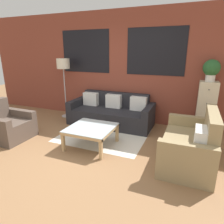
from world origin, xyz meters
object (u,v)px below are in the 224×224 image
settee_vintage (191,146)px  armchair_corner (8,126)px  coffee_table (91,130)px  floor_lamp (63,67)px  drawer_cabinet (206,108)px  couch_dark (111,113)px  potted_plant (211,69)px

settee_vintage → armchair_corner: 3.67m
coffee_table → floor_lamp: bearing=138.2°
coffee_table → drawer_cabinet: size_ratio=0.72×
couch_dark → coffee_table: (0.12, -1.32, 0.06)m
couch_dark → drawer_cabinet: (2.18, 0.23, 0.31)m
couch_dark → potted_plant: 2.49m
couch_dark → floor_lamp: floor_lamp is taller
potted_plant → armchair_corner: bearing=-153.9°
armchair_corner → floor_lamp: (0.26, 1.75, 1.12)m
armchair_corner → floor_lamp: size_ratio=0.52×
settee_vintage → drawer_cabinet: bearing=80.7°
potted_plant → drawer_cabinet: bearing=-90.0°
couch_dark → coffee_table: couch_dark is taller
couch_dark → drawer_cabinet: size_ratio=1.77×
coffee_table → couch_dark: bearing=95.3°
couch_dark → potted_plant: bearing=6.1°
armchair_corner → floor_lamp: 2.09m
coffee_table → armchair_corner: bearing=-169.2°
floor_lamp → drawer_cabinet: floor_lamp is taller
couch_dark → settee_vintage: (1.94, -1.23, 0.03)m
settee_vintage → floor_lamp: floor_lamp is taller
potted_plant → floor_lamp: bearing=-177.6°
armchair_corner → coffee_table: 1.86m
couch_dark → drawer_cabinet: drawer_cabinet is taller
drawer_cabinet → potted_plant: potted_plant is taller
floor_lamp → coffee_table: bearing=-41.8°
coffee_table → drawer_cabinet: bearing=37.1°
settee_vintage → coffee_table: bearing=-177.0°
couch_dark → coffee_table: bearing=-84.7°
coffee_table → drawer_cabinet: drawer_cabinet is taller
armchair_corner → drawer_cabinet: (3.88, 1.90, 0.32)m
drawer_cabinet → potted_plant: size_ratio=2.59×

